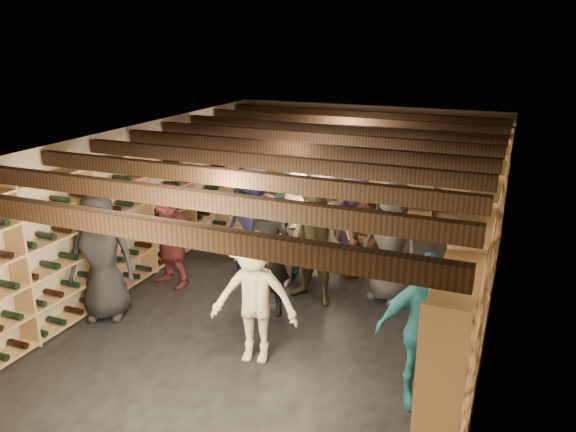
% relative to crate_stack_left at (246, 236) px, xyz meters
% --- Properties ---
extents(ground, '(8.00, 8.00, 0.00)m').
position_rel_crate_stack_left_xyz_m(ground, '(1.43, -1.30, -0.34)').
color(ground, black).
rests_on(ground, ground).
extents(walls, '(5.52, 8.02, 2.40)m').
position_rel_crate_stack_left_xyz_m(walls, '(1.43, -1.30, 0.86)').
color(walls, '#BEAE94').
rests_on(walls, ground).
extents(ceiling, '(5.50, 8.00, 0.01)m').
position_rel_crate_stack_left_xyz_m(ceiling, '(1.43, -1.30, 2.06)').
color(ceiling, beige).
rests_on(ceiling, walls).
extents(ceiling_joists, '(5.40, 7.12, 0.18)m').
position_rel_crate_stack_left_xyz_m(ceiling_joists, '(1.43, -1.30, 1.92)').
color(ceiling_joists, black).
rests_on(ceiling_joists, ground).
extents(wine_rack_left, '(0.32, 7.50, 2.15)m').
position_rel_crate_stack_left_xyz_m(wine_rack_left, '(-1.14, -1.30, 0.74)').
color(wine_rack_left, '#A2794E').
rests_on(wine_rack_left, ground).
extents(wine_rack_right, '(0.32, 7.50, 2.15)m').
position_rel_crate_stack_left_xyz_m(wine_rack_right, '(4.00, -1.30, 0.74)').
color(wine_rack_right, '#A2794E').
rests_on(wine_rack_right, ground).
extents(wine_rack_back, '(4.70, 0.30, 2.15)m').
position_rel_crate_stack_left_xyz_m(wine_rack_back, '(1.43, 2.53, 0.73)').
color(wine_rack_back, '#A2794E').
rests_on(wine_rack_back, ground).
extents(crate_stack_left, '(0.58, 0.48, 0.68)m').
position_rel_crate_stack_left_xyz_m(crate_stack_left, '(0.00, 0.00, 0.00)').
color(crate_stack_left, tan).
rests_on(crate_stack_left, ground).
extents(crate_stack_right, '(0.58, 0.48, 0.34)m').
position_rel_crate_stack_left_xyz_m(crate_stack_right, '(1.19, 0.33, -0.17)').
color(crate_stack_right, tan).
rests_on(crate_stack_right, ground).
extents(crate_loose, '(0.53, 0.37, 0.17)m').
position_rel_crate_stack_left_xyz_m(crate_loose, '(1.92, 0.63, -0.25)').
color(crate_loose, tan).
rests_on(crate_loose, ground).
extents(person_0, '(1.03, 0.88, 1.79)m').
position_rel_crate_stack_left_xyz_m(person_0, '(-0.75, -2.82, 0.55)').
color(person_0, black).
rests_on(person_0, ground).
extents(person_1, '(0.70, 0.54, 1.72)m').
position_rel_crate_stack_left_xyz_m(person_1, '(1.29, -1.86, 0.52)').
color(person_1, black).
rests_on(person_1, ground).
extents(person_2, '(0.98, 0.85, 1.74)m').
position_rel_crate_stack_left_xyz_m(person_2, '(1.77, -1.29, 0.53)').
color(person_2, brown).
rests_on(person_2, ground).
extents(person_3, '(1.16, 0.80, 1.64)m').
position_rel_crate_stack_left_xyz_m(person_3, '(1.64, -3.00, 0.48)').
color(person_3, beige).
rests_on(person_3, ground).
extents(person_4, '(1.09, 0.80, 1.72)m').
position_rel_crate_stack_left_xyz_m(person_4, '(3.61, -3.06, 0.52)').
color(person_4, teal).
rests_on(person_4, ground).
extents(person_5, '(1.58, 0.93, 1.63)m').
position_rel_crate_stack_left_xyz_m(person_5, '(-0.52, -1.54, 0.47)').
color(person_5, maroon).
rests_on(person_5, ground).
extents(person_6, '(1.02, 0.78, 1.87)m').
position_rel_crate_stack_left_xyz_m(person_6, '(0.52, -0.76, 0.60)').
color(person_6, '#191B40').
rests_on(person_6, ground).
extents(person_7, '(0.71, 0.49, 1.87)m').
position_rel_crate_stack_left_xyz_m(person_7, '(1.36, -0.92, 0.60)').
color(person_7, gray).
rests_on(person_7, ground).
extents(person_8, '(0.89, 0.78, 1.53)m').
position_rel_crate_stack_left_xyz_m(person_8, '(2.30, -0.42, 0.43)').
color(person_8, '#412617').
rests_on(person_8, ground).
extents(person_9, '(1.23, 0.88, 1.73)m').
position_rel_crate_stack_left_xyz_m(person_9, '(1.54, -0.38, 0.52)').
color(person_9, '#BAB5AB').
rests_on(person_9, ground).
extents(person_10, '(1.03, 0.43, 1.76)m').
position_rel_crate_stack_left_xyz_m(person_10, '(1.00, -0.50, 0.54)').
color(person_10, '#28503E').
rests_on(person_10, ground).
extents(person_11, '(1.61, 0.55, 1.72)m').
position_rel_crate_stack_left_xyz_m(person_11, '(1.95, 0.00, 0.52)').
color(person_11, slate).
rests_on(person_11, ground).
extents(person_12, '(1.02, 0.82, 1.81)m').
position_rel_crate_stack_left_xyz_m(person_12, '(2.74, -0.76, 0.56)').
color(person_12, '#313236').
rests_on(person_12, ground).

